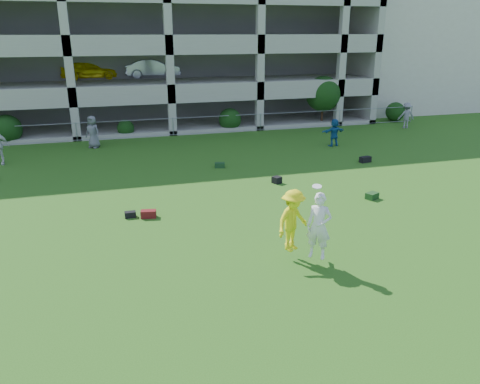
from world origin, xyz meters
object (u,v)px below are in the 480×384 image
object	(u,v)px
bystander_c	(93,132)
parking_garage	(153,38)
frisbee_contest	(300,222)
stucco_building	(404,48)
crate_d	(277,180)
bystander_d	(334,132)
bystander_f	(406,115)

from	to	relation	value
bystander_c	parking_garage	distance (m)	12.83
bystander_c	frisbee_contest	xyz separation A→B (m)	(5.98, -16.65, 0.30)
stucco_building	parking_garage	size ratio (longest dim) A/B	0.53
crate_d	bystander_d	bearing A→B (deg)	45.38
bystander_f	frisbee_contest	xyz separation A→B (m)	(-15.18, -16.67, 0.35)
bystander_d	bystander_c	bearing A→B (deg)	-22.36
stucco_building	bystander_f	bearing A→B (deg)	-121.94
bystander_d	frisbee_contest	world-z (taller)	frisbee_contest
stucco_building	parking_garage	bearing A→B (deg)	-179.25
bystander_d	frisbee_contest	bearing A→B (deg)	51.29
bystander_c	bystander_d	bearing A→B (deg)	25.02
frisbee_contest	parking_garage	distance (m)	27.77
stucco_building	bystander_d	size ratio (longest dim) A/B	9.84
stucco_building	bystander_c	xyz separation A→B (m)	(-27.99, -10.98, -4.06)
bystander_c	bystander_f	xyz separation A→B (m)	(21.15, 0.03, -0.05)
crate_d	parking_garage	xyz separation A→B (m)	(-3.00, 20.07, 5.86)
frisbee_contest	parking_garage	size ratio (longest dim) A/B	0.07
stucco_building	crate_d	bearing A→B (deg)	-134.49
stucco_building	bystander_f	xyz separation A→B (m)	(-6.83, -10.96, -4.11)
bystander_f	crate_d	size ratio (longest dim) A/B	5.10
bystander_c	frisbee_contest	world-z (taller)	frisbee_contest
stucco_building	bystander_d	distance (m)	20.74
bystander_f	parking_garage	xyz separation A→B (m)	(-16.18, 10.66, 5.12)
bystander_f	bystander_d	bearing A→B (deg)	36.70
crate_d	frisbee_contest	xyz separation A→B (m)	(-2.00, -7.27, 1.09)
bystander_c	crate_d	size ratio (longest dim) A/B	5.37
stucco_building	parking_garage	world-z (taller)	parking_garage
stucco_building	frisbee_contest	world-z (taller)	stucco_building
crate_d	frisbee_contest	bearing A→B (deg)	-105.40
bystander_d	frisbee_contest	size ratio (longest dim) A/B	0.74
stucco_building	bystander_c	bearing A→B (deg)	-158.57
bystander_c	bystander_d	size ratio (longest dim) A/B	1.16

